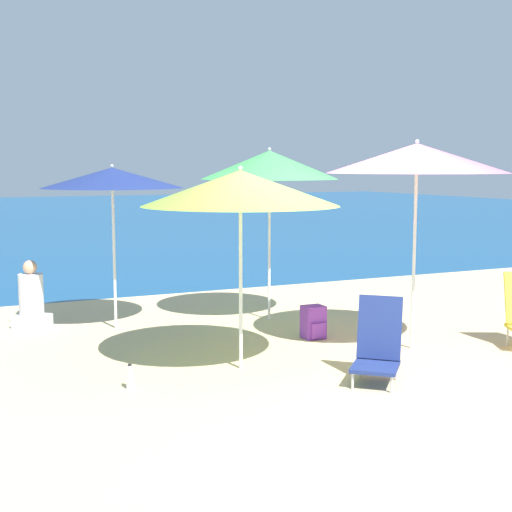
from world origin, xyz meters
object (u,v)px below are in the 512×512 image
Objects in this scene: person_seated_near at (31,300)px; beach_umbrella_navy at (112,178)px; beach_umbrella_green at (269,165)px; beach_umbrella_pink at (417,159)px; water_bottle at (130,379)px; backpack_purple at (313,322)px; beach_umbrella_lime at (240,188)px; beach_chair_navy at (378,345)px.

beach_umbrella_navy is at bearing -77.72° from person_seated_near.
beach_umbrella_pink is (0.81, -2.06, 0.07)m from beach_umbrella_green.
beach_umbrella_navy is 1.89m from person_seated_near.
backpack_purple is at bearing 21.94° from water_bottle.
beach_umbrella_lime is 0.89× the size of beach_umbrella_green.
beach_umbrella_green is 5.81× the size of backpack_purple.
water_bottle is (-2.50, -1.01, -0.10)m from backpack_purple.
water_bottle is at bearing -100.67° from beach_umbrella_navy.
beach_umbrella_green is 2.04m from beach_umbrella_navy.
water_bottle is (-2.23, 0.74, -0.26)m from beach_chair_navy.
beach_umbrella_pink is 3.71m from beach_umbrella_navy.
beach_umbrella_green is 0.98× the size of beach_umbrella_pink.
beach_chair_navy reaches higher than backpack_purple.
person_seated_near is (-0.96, 0.50, -1.55)m from beach_umbrella_navy.
beach_umbrella_navy is 2.39× the size of person_seated_near.
beach_umbrella_pink reaches higher than beach_umbrella_green.
beach_umbrella_lime is 2.37× the size of person_seated_near.
beach_umbrella_green is at bearing 91.05° from backpack_purple.
beach_umbrella_navy reaches higher than beach_umbrella_lime.
person_seated_near reaches higher than water_bottle.
person_seated_near is at bearing 99.08° from water_bottle.
beach_umbrella_pink is 5.93× the size of backpack_purple.
beach_umbrella_lime is at bearing -72.89° from beach_umbrella_navy.
beach_chair_navy is at bearing -41.99° from beach_umbrella_lime.
beach_chair_navy is at bearing -98.94° from backpack_purple.
beach_chair_navy is at bearing -94.94° from beach_umbrella_green.
beach_umbrella_navy is at bearing 139.45° from beach_umbrella_pink.
beach_umbrella_green reaches higher than water_bottle.
beach_umbrella_green is 2.86× the size of beach_chair_navy.
person_seated_near is at bearing 164.05° from beach_umbrella_green.
beach_umbrella_green is 1.11× the size of beach_umbrella_navy.
beach_umbrella_pink is at bearing -1.55° from beach_umbrella_lime.
beach_umbrella_green is 3.40m from beach_chair_navy.
backpack_purple is at bearing 131.81° from beach_umbrella_pink.
beach_umbrella_lime reaches higher than water_bottle.
beach_umbrella_navy reaches higher than water_bottle.
beach_umbrella_pink is 5.09m from person_seated_near.
beach_umbrella_pink reaches higher than person_seated_near.
beach_umbrella_green is at bearing 41.44° from water_bottle.
beach_umbrella_pink is 2.91× the size of beach_chair_navy.
beach_umbrella_lime is at bearing 8.92° from water_bottle.
beach_umbrella_green is at bearing 111.37° from beach_umbrella_pink.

